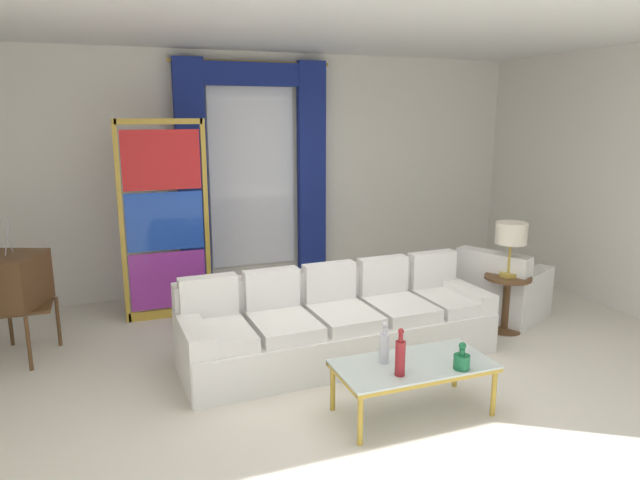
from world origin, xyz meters
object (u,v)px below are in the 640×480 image
at_px(coffee_table, 413,368).
at_px(peacock_figurine, 213,303).
at_px(bottle_blue_decanter, 462,360).
at_px(armchair_white, 501,293).
at_px(stained_glass_divider, 165,225).
at_px(bottle_crystal_tall, 384,346).
at_px(vintage_tv, 13,283).
at_px(couch_white_long, 336,324).
at_px(round_side_table, 507,298).
at_px(table_lamp_brass, 511,236).
at_px(bottle_amber_squat, 400,356).

bearing_deg(coffee_table, peacock_figurine, 113.41).
bearing_deg(peacock_figurine, coffee_table, -66.59).
relative_size(bottle_blue_decanter, armchair_white, 0.19).
relative_size(armchair_white, stained_glass_divider, 0.50).
distance_m(bottle_crystal_tall, vintage_tv, 3.46).
distance_m(couch_white_long, armchair_white, 2.14).
bearing_deg(bottle_blue_decanter, vintage_tv, 143.05).
distance_m(armchair_white, round_side_table, 0.41).
distance_m(round_side_table, table_lamp_brass, 0.67).
xyz_separation_m(couch_white_long, stained_glass_divider, (-1.36, 1.62, 0.75)).
bearing_deg(couch_white_long, coffee_table, -83.64).
bearing_deg(vintage_tv, round_side_table, -12.65).
xyz_separation_m(bottle_blue_decanter, peacock_figurine, (-1.35, 2.69, -0.26)).
bearing_deg(bottle_blue_decanter, coffee_table, 143.21).
relative_size(coffee_table, bottle_crystal_tall, 3.68).
distance_m(couch_white_long, coffee_table, 1.21).
height_order(coffee_table, table_lamp_brass, table_lamp_brass).
bearing_deg(armchair_white, vintage_tv, 171.82).
relative_size(coffee_table, armchair_white, 1.09).
bearing_deg(bottle_amber_squat, table_lamp_brass, 33.26).
bearing_deg(peacock_figurine, table_lamp_brass, -24.94).
height_order(armchair_white, round_side_table, armchair_white).
height_order(peacock_figurine, table_lamp_brass, table_lamp_brass).
relative_size(peacock_figurine, table_lamp_brass, 1.05).
distance_m(couch_white_long, bottle_crystal_tall, 1.14).
xyz_separation_m(vintage_tv, stained_glass_divider, (1.44, 0.62, 0.33)).
distance_m(bottle_crystal_tall, bottle_amber_squat, 0.23).
height_order(bottle_blue_decanter, bottle_amber_squat, bottle_amber_squat).
xyz_separation_m(coffee_table, bottle_blue_decanter, (0.28, -0.21, 0.11)).
bearing_deg(table_lamp_brass, coffee_table, -147.04).
xyz_separation_m(coffee_table, peacock_figurine, (-1.07, 2.48, -0.15)).
height_order(couch_white_long, stained_glass_divider, stained_glass_divider).
height_order(coffee_table, bottle_amber_squat, bottle_amber_squat).
relative_size(bottle_blue_decanter, bottle_amber_squat, 0.58).
xyz_separation_m(couch_white_long, bottle_amber_squat, (-0.06, -1.35, 0.25)).
xyz_separation_m(bottle_blue_decanter, armchair_white, (1.71, 1.71, -0.19)).
distance_m(vintage_tv, stained_glass_divider, 1.60).
bearing_deg(bottle_crystal_tall, table_lamp_brass, 28.17).
bearing_deg(bottle_amber_squat, bottle_blue_decanter, -8.06).
xyz_separation_m(peacock_figurine, round_side_table, (2.85, -1.33, 0.14)).
distance_m(couch_white_long, round_side_table, 1.91).
xyz_separation_m(coffee_table, bottle_amber_squat, (-0.20, -0.14, 0.19)).
bearing_deg(vintage_tv, bottle_amber_squat, -40.65).
bearing_deg(peacock_figurine, stained_glass_divider, 140.34).
bearing_deg(bottle_crystal_tall, coffee_table, -23.99).
bearing_deg(coffee_table, bottle_blue_decanter, -36.79).
relative_size(bottle_amber_squat, armchair_white, 0.33).
height_order(armchair_white, table_lamp_brass, table_lamp_brass).
bearing_deg(round_side_table, coffee_table, -147.04).
bearing_deg(table_lamp_brass, stained_glass_divider, 152.90).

